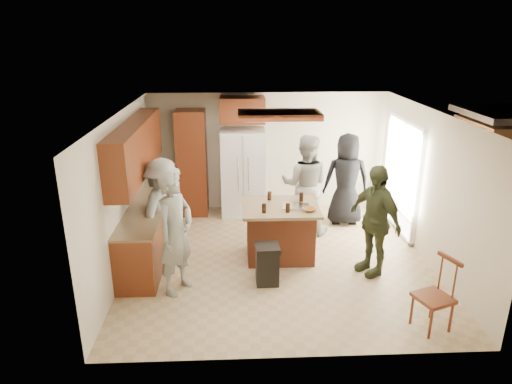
{
  "coord_description": "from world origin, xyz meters",
  "views": [
    {
      "loc": [
        -0.69,
        -6.96,
        3.69
      ],
      "look_at": [
        -0.36,
        0.21,
        1.15
      ],
      "focal_mm": 32.0,
      "sensor_mm": 36.0,
      "label": 1
    }
  ],
  "objects_px": {
    "person_behind_right": "(346,179)",
    "spindle_chair": "(435,297)",
    "person_counter": "(163,211)",
    "person_side_right": "(374,220)",
    "kitchen_island": "(280,231)",
    "trash_bin": "(267,264)",
    "person_behind_left": "(305,185)",
    "person_front_left": "(176,233)",
    "refrigerator": "(243,173)"
  },
  "relations": [
    {
      "from": "person_behind_left",
      "to": "person_counter",
      "type": "relative_size",
      "value": 1.08
    },
    {
      "from": "person_behind_left",
      "to": "spindle_chair",
      "type": "bearing_deg",
      "value": 126.41
    },
    {
      "from": "person_side_right",
      "to": "spindle_chair",
      "type": "relative_size",
      "value": 1.81
    },
    {
      "from": "person_counter",
      "to": "kitchen_island",
      "type": "bearing_deg",
      "value": -79.03
    },
    {
      "from": "trash_bin",
      "to": "spindle_chair",
      "type": "distance_m",
      "value": 2.42
    },
    {
      "from": "person_side_right",
      "to": "person_behind_right",
      "type": "bearing_deg",
      "value": 152.82
    },
    {
      "from": "person_side_right",
      "to": "spindle_chair",
      "type": "distance_m",
      "value": 1.62
    },
    {
      "from": "person_counter",
      "to": "person_front_left",
      "type": "bearing_deg",
      "value": -151.67
    },
    {
      "from": "trash_bin",
      "to": "person_behind_left",
      "type": "bearing_deg",
      "value": 65.89
    },
    {
      "from": "person_front_left",
      "to": "person_behind_left",
      "type": "height_order",
      "value": "person_behind_left"
    },
    {
      "from": "person_behind_left",
      "to": "spindle_chair",
      "type": "relative_size",
      "value": 1.92
    },
    {
      "from": "kitchen_island",
      "to": "trash_bin",
      "type": "xyz_separation_m",
      "value": [
        -0.27,
        -0.87,
        -0.16
      ]
    },
    {
      "from": "person_counter",
      "to": "refrigerator",
      "type": "bearing_deg",
      "value": -23.32
    },
    {
      "from": "person_counter",
      "to": "trash_bin",
      "type": "relative_size",
      "value": 2.81
    },
    {
      "from": "person_front_left",
      "to": "kitchen_island",
      "type": "relative_size",
      "value": 1.45
    },
    {
      "from": "person_front_left",
      "to": "person_counter",
      "type": "height_order",
      "value": "person_front_left"
    },
    {
      "from": "person_counter",
      "to": "trash_bin",
      "type": "xyz_separation_m",
      "value": [
        1.67,
        -0.84,
        -0.57
      ]
    },
    {
      "from": "person_behind_left",
      "to": "person_counter",
      "type": "distance_m",
      "value": 2.72
    },
    {
      "from": "kitchen_island",
      "to": "person_behind_right",
      "type": "bearing_deg",
      "value": 44.31
    },
    {
      "from": "person_front_left",
      "to": "person_counter",
      "type": "xyz_separation_m",
      "value": [
        -0.32,
        0.99,
        -0.04
      ]
    },
    {
      "from": "person_side_right",
      "to": "kitchen_island",
      "type": "height_order",
      "value": "person_side_right"
    },
    {
      "from": "person_counter",
      "to": "trash_bin",
      "type": "distance_m",
      "value": 1.95
    },
    {
      "from": "person_front_left",
      "to": "person_side_right",
      "type": "xyz_separation_m",
      "value": [
        3.04,
        0.42,
        -0.03
      ]
    },
    {
      "from": "person_behind_left",
      "to": "trash_bin",
      "type": "distance_m",
      "value": 2.16
    },
    {
      "from": "person_behind_right",
      "to": "person_side_right",
      "type": "distance_m",
      "value": 2.01
    },
    {
      "from": "person_front_left",
      "to": "spindle_chair",
      "type": "bearing_deg",
      "value": -76.81
    },
    {
      "from": "person_counter",
      "to": "person_behind_right",
      "type": "bearing_deg",
      "value": -56.74
    },
    {
      "from": "person_behind_right",
      "to": "person_side_right",
      "type": "xyz_separation_m",
      "value": [
        -0.03,
        -2.01,
        -0.02
      ]
    },
    {
      "from": "person_front_left",
      "to": "kitchen_island",
      "type": "xyz_separation_m",
      "value": [
        1.62,
        1.01,
        -0.45
      ]
    },
    {
      "from": "person_front_left",
      "to": "trash_bin",
      "type": "height_order",
      "value": "person_front_left"
    },
    {
      "from": "person_behind_left",
      "to": "kitchen_island",
      "type": "bearing_deg",
      "value": 75.48
    },
    {
      "from": "person_counter",
      "to": "refrigerator",
      "type": "relative_size",
      "value": 0.99
    },
    {
      "from": "person_counter",
      "to": "person_side_right",
      "type": "bearing_deg",
      "value": -89.41
    },
    {
      "from": "person_front_left",
      "to": "kitchen_island",
      "type": "height_order",
      "value": "person_front_left"
    },
    {
      "from": "trash_bin",
      "to": "person_behind_right",
      "type": "bearing_deg",
      "value": 53.02
    },
    {
      "from": "refrigerator",
      "to": "trash_bin",
      "type": "relative_size",
      "value": 2.86
    },
    {
      "from": "person_side_right",
      "to": "person_counter",
      "type": "xyz_separation_m",
      "value": [
        -3.36,
        0.57,
        -0.01
      ]
    },
    {
      "from": "person_behind_right",
      "to": "refrigerator",
      "type": "bearing_deg",
      "value": -11.9
    },
    {
      "from": "person_behind_right",
      "to": "spindle_chair",
      "type": "bearing_deg",
      "value": 100.32
    },
    {
      "from": "kitchen_island",
      "to": "spindle_chair",
      "type": "relative_size",
      "value": 1.29
    },
    {
      "from": "person_behind_right",
      "to": "refrigerator",
      "type": "xyz_separation_m",
      "value": [
        -2.03,
        0.6,
        -0.02
      ]
    },
    {
      "from": "kitchen_island",
      "to": "trash_bin",
      "type": "relative_size",
      "value": 2.03
    },
    {
      "from": "person_front_left",
      "to": "person_behind_right",
      "type": "height_order",
      "value": "person_front_left"
    },
    {
      "from": "person_behind_right",
      "to": "kitchen_island",
      "type": "bearing_deg",
      "value": 48.88
    },
    {
      "from": "person_behind_right",
      "to": "person_side_right",
      "type": "height_order",
      "value": "person_behind_right"
    },
    {
      "from": "person_front_left",
      "to": "refrigerator",
      "type": "distance_m",
      "value": 3.2
    },
    {
      "from": "refrigerator",
      "to": "kitchen_island",
      "type": "bearing_deg",
      "value": -73.8
    },
    {
      "from": "kitchen_island",
      "to": "person_side_right",
      "type": "bearing_deg",
      "value": -22.76
    },
    {
      "from": "person_behind_left",
      "to": "trash_bin",
      "type": "height_order",
      "value": "person_behind_left"
    },
    {
      "from": "person_front_left",
      "to": "person_behind_left",
      "type": "bearing_deg",
      "value": -16.31
    }
  ]
}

